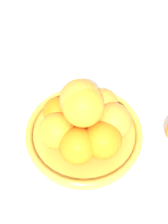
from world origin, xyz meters
TOP-DOWN VIEW (x-y plane):
  - ground_plane at (0.00, 0.00)m, footprint 4.00×4.00m
  - fruit_bowl at (0.00, 0.00)m, footprint 0.26×0.26m
  - orange_pile at (-0.00, -0.00)m, footprint 0.19×0.19m
  - drinking_glass at (0.23, -0.05)m, footprint 0.06×0.06m

SIDE VIEW (x-z plane):
  - ground_plane at x=0.00m, z-range 0.00..0.00m
  - fruit_bowl at x=0.00m, z-range 0.00..0.03m
  - drinking_glass at x=0.23m, z-range 0.00..0.13m
  - orange_pile at x=0.00m, z-range 0.01..0.16m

